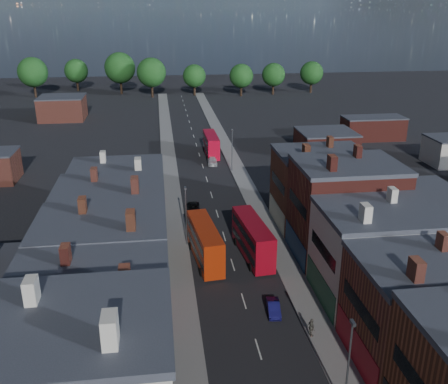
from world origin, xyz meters
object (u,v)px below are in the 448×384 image
object	(u,v)px
bus_0	(205,242)
ped_3	(311,328)
bus_1	(253,238)
bus_2	(211,144)
car_1	(274,308)
car_3	(212,161)
car_2	(193,208)

from	to	relation	value
bus_0	ped_3	bearing A→B (deg)	-68.81
bus_1	bus_2	size ratio (longest dim) A/B	1.07
car_1	car_3	world-z (taller)	car_3
bus_0	car_2	bearing A→B (deg)	84.59
bus_2	car_1	distance (m)	57.61
bus_1	car_2	bearing A→B (deg)	105.97
bus_0	car_3	bearing A→B (deg)	76.10
bus_1	car_3	xyz separation A→B (m)	(-0.74, 39.24, -1.89)
car_1	car_3	bearing A→B (deg)	96.91
bus_2	car_3	distance (m)	6.26
car_3	car_2	bearing A→B (deg)	-99.41
bus_1	car_3	size ratio (longest dim) A/B	2.45
car_2	ped_3	size ratio (longest dim) A/B	2.23
car_3	ped_3	bearing A→B (deg)	-82.96
car_2	car_3	bearing A→B (deg)	79.25
bus_0	car_1	world-z (taller)	bus_0
car_3	car_1	bearing A→B (deg)	-85.60
bus_1	ped_3	world-z (taller)	bus_1
ped_3	bus_0	bearing A→B (deg)	12.74
bus_1	car_1	xyz separation A→B (m)	(-0.10, -12.35, -1.97)
car_1	car_2	bearing A→B (deg)	108.60
bus_2	car_2	world-z (taller)	bus_2
bus_2	car_3	bearing A→B (deg)	-94.63
bus_1	car_2	world-z (taller)	bus_1
car_3	ped_3	xyz separation A→B (m)	(3.29, -55.94, 0.39)
bus_0	bus_2	bearing A→B (deg)	76.55
bus_0	car_2	xyz separation A→B (m)	(-0.27, 15.98, -1.95)
bus_2	car_3	size ratio (longest dim) A/B	2.29
bus_2	car_1	xyz separation A→B (m)	(0.22, -57.58, -1.84)
bus_1	bus_2	distance (m)	45.23
bus_1	ped_3	distance (m)	16.96
bus_2	ped_3	size ratio (longest dim) A/B	5.62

